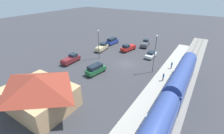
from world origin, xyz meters
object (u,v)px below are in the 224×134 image
object	(u,v)px
suv_blue	(112,41)
pickup_red	(128,48)
pickup_maroon	(71,59)
sedan_white	(151,55)
pedestrian_waiting_far	(172,65)
pickup_tan	(102,47)
light_pole_near_platform	(155,50)
station_building	(39,91)
pedestrian_on_platform	(163,76)
suv_green	(96,69)
pickup_charcoal	(145,43)
light_pole_lot_center	(98,41)

from	to	relation	value
suv_blue	pickup_red	xyz separation A→B (m)	(-7.67, 2.81, -0.12)
pickup_maroon	sedan_white	distance (m)	21.96
pedestrian_waiting_far	suv_blue	distance (m)	23.86
pickup_red	sedan_white	xyz separation A→B (m)	(-7.88, 1.29, -0.15)
pickup_tan	light_pole_near_platform	size ratio (longest dim) A/B	0.63
pedestrian_waiting_far	pickup_maroon	xyz separation A→B (m)	(23.18, 10.05, -0.25)
suv_blue	pickup_maroon	bearing A→B (deg)	87.20
pedestrian_waiting_far	light_pole_near_platform	bearing A→B (deg)	46.74
station_building	suv_blue	distance (m)	34.54
pickup_red	sedan_white	world-z (taller)	pickup_red
pedestrian_on_platform	sedan_white	xyz separation A→B (m)	(6.66, -11.07, -0.40)
suv_blue	station_building	bearing A→B (deg)	102.89
suv_green	pickup_tan	xyz separation A→B (m)	(7.57, -12.97, -0.12)
pedestrian_on_platform	pickup_tan	distance (m)	23.14
suv_blue	light_pole_near_platform	bearing A→B (deg)	147.22
pedestrian_waiting_far	suv_blue	bearing A→B (deg)	-21.08
pedestrian_waiting_far	pickup_charcoal	size ratio (longest dim) A/B	0.30
pickup_tan	suv_blue	size ratio (longest dim) A/B	1.11
suv_green	sedan_white	world-z (taller)	suv_green
station_building	pickup_maroon	xyz separation A→B (m)	(8.61, -14.98, -2.10)
station_building	light_pole_lot_center	bearing A→B (deg)	-79.11
sedan_white	light_pole_lot_center	bearing A→B (deg)	35.14
pickup_charcoal	light_pole_lot_center	distance (m)	18.30
pedestrian_waiting_far	suv_green	distance (m)	18.07
pedestrian_waiting_far	pedestrian_on_platform	bearing A→B (deg)	89.50
pedestrian_waiting_far	sedan_white	world-z (taller)	pedestrian_waiting_far
pedestrian_on_platform	pickup_charcoal	xyz separation A→B (m)	(11.57, -19.12, -0.25)
pickup_charcoal	sedan_white	size ratio (longest dim) A/B	1.24
station_building	pickup_red	xyz separation A→B (m)	(0.03, -30.80, -2.10)
station_building	suv_green	distance (m)	13.89
pickup_tan	light_pole_lot_center	world-z (taller)	light_pole_lot_center
pickup_charcoal	suv_green	bearing A→B (deg)	84.07
pedestrian_on_platform	pickup_maroon	xyz separation A→B (m)	(23.12, 3.46, -0.25)
station_building	light_pole_near_platform	distance (m)	24.31
pickup_red	sedan_white	bearing A→B (deg)	170.73
pickup_tan	suv_blue	distance (m)	6.94
pedestrian_waiting_far	pickup_tan	distance (m)	21.74
pickup_red	pickup_charcoal	distance (m)	7.39
pickup_tan	pickup_red	bearing A→B (deg)	-149.93
pedestrian_on_platform	pedestrian_waiting_far	bearing A→B (deg)	-90.50
station_building	suv_blue	size ratio (longest dim) A/B	2.21
pickup_tan	pedestrian_on_platform	bearing A→B (deg)	159.08
pickup_maroon	suv_green	bearing A→B (deg)	172.21
pedestrian_waiting_far	pickup_maroon	bearing A→B (deg)	23.45
pedestrian_waiting_far	light_pole_lot_center	xyz separation A→B (m)	(18.63, 3.90, 3.72)
station_building	light_pole_near_platform	world-z (taller)	light_pole_near_platform
light_pole_lot_center	suv_blue	bearing A→B (deg)	-73.79
pedestrian_on_platform	pickup_red	bearing A→B (deg)	-40.37
pickup_tan	station_building	bearing A→B (deg)	104.89
pedestrian_on_platform	light_pole_lot_center	distance (m)	19.13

